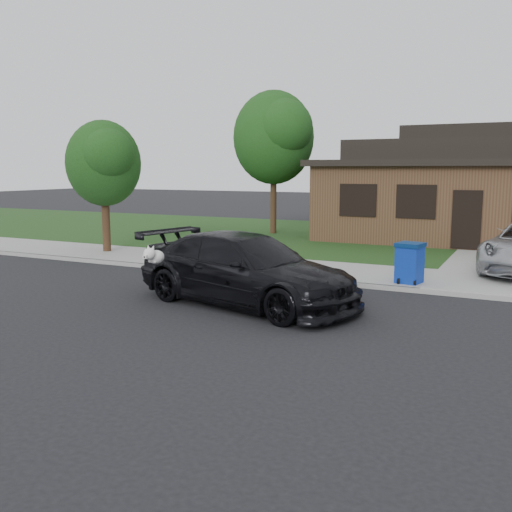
% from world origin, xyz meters
% --- Properties ---
extents(ground, '(120.00, 120.00, 0.00)m').
position_xyz_m(ground, '(0.00, 0.00, 0.00)').
color(ground, black).
rests_on(ground, ground).
extents(sidewalk, '(60.00, 3.00, 0.12)m').
position_xyz_m(sidewalk, '(0.00, 5.00, 0.06)').
color(sidewalk, gray).
rests_on(sidewalk, ground).
extents(curb, '(60.00, 0.12, 0.12)m').
position_xyz_m(curb, '(0.00, 3.50, 0.06)').
color(curb, gray).
rests_on(curb, ground).
extents(lawn, '(60.00, 13.00, 0.13)m').
position_xyz_m(lawn, '(0.00, 13.00, 0.07)').
color(lawn, '#193814').
rests_on(lawn, ground).
extents(sedan, '(5.86, 3.46, 1.59)m').
position_xyz_m(sedan, '(0.43, 0.59, 0.80)').
color(sedan, black).
rests_on(sedan, ground).
extents(recycling_bin, '(0.74, 0.74, 1.04)m').
position_xyz_m(recycling_bin, '(3.37, 4.09, 0.65)').
color(recycling_bin, '#0E2E9D').
rests_on(recycling_bin, sidewalk).
extents(house, '(12.60, 8.60, 4.65)m').
position_xyz_m(house, '(4.00, 15.00, 2.13)').
color(house, '#422B1C').
rests_on(house, ground).
extents(tree_0, '(3.78, 3.60, 6.34)m').
position_xyz_m(tree_0, '(-4.34, 12.88, 4.48)').
color(tree_0, '#332114').
rests_on(tree_0, ground).
extents(tree_2, '(2.73, 2.60, 4.59)m').
position_xyz_m(tree_2, '(-7.38, 5.11, 3.27)').
color(tree_2, '#332114').
rests_on(tree_2, ground).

